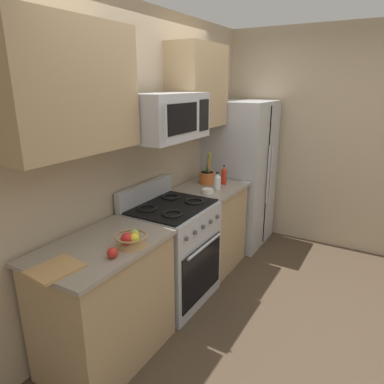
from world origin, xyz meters
The scene contains 17 objects.
ground_plane centered at (0.00, 0.00, 0.00)m, with size 16.00×16.00×0.00m, color #473828.
wall_back centered at (0.00, 1.09, 1.30)m, with size 8.00×0.10×2.60m, color tan.
counter_left centered at (-0.87, 0.71, 0.46)m, with size 0.95×0.62×0.91m.
range_oven centered at (0.00, 0.71, 0.47)m, with size 0.76×0.67×1.09m.
counter_right centered at (0.75, 0.71, 0.46)m, with size 0.71×0.62×0.91m.
refrigerator centered at (1.51, 0.70, 0.88)m, with size 0.78×0.74×1.76m.
wall_right centered at (2.00, 0.00, 1.30)m, with size 0.10×8.00×2.60m, color tan.
microwave centered at (0.00, 0.74, 1.69)m, with size 0.77×0.44×0.37m.
upper_cabinets_left centered at (-0.87, 0.87, 1.93)m, with size 0.94×0.34×0.80m.
upper_cabinets_right centered at (0.75, 0.87, 1.93)m, with size 0.70×0.34×0.80m.
utensil_crock centered at (0.84, 0.80, 0.98)m, with size 0.17×0.17×0.34m.
fruit_basket centered at (-0.77, 0.52, 0.96)m, with size 0.22×0.22×0.11m.
apple_loose centered at (-0.96, 0.51, 0.94)m, with size 0.07×0.07×0.07m, color red.
cutting_board centered at (-1.25, 0.69, 0.92)m, with size 0.28×0.23×0.02m, color tan.
bottle_hot_sauce centered at (0.91, 0.63, 1.01)m, with size 0.06×0.06×0.21m.
bottle_vinegar centered at (0.69, 0.60, 0.99)m, with size 0.07×0.07×0.18m.
prep_bowl centered at (0.52, 0.62, 0.93)m, with size 0.12×0.12×0.05m.
Camera 1 is at (-2.40, -0.91, 1.96)m, focal length 32.54 mm.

